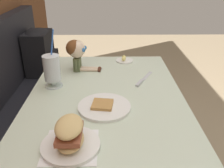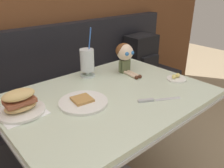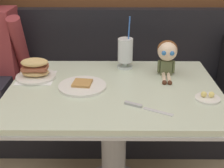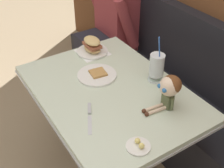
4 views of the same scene
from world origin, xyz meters
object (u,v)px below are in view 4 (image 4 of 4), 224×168
milkshake_glass (157,66)px  diner_patron (113,17)px  butter_saucer (139,146)px  butter_knife (90,113)px  sandwich_plate (92,47)px  toast_plate (97,75)px  seated_doll (169,88)px

milkshake_glass → diner_patron: size_ratio=0.39×
butter_saucer → butter_knife: (-0.33, -0.08, -0.00)m
milkshake_glass → butter_knife: milkshake_glass is taller
sandwich_plate → milkshake_glass: bearing=18.2°
diner_patron → sandwich_plate: bearing=-46.1°
butter_knife → diner_patron: (-0.99, 0.79, -0.00)m
toast_plate → milkshake_glass: size_ratio=0.79×
toast_plate → seated_doll: (0.46, 0.18, 0.12)m
milkshake_glass → seated_doll: milkshake_glass is taller
toast_plate → butter_knife: 0.36m
sandwich_plate → seated_doll: size_ratio=0.99×
seated_doll → butter_saucer: bearing=-63.5°
toast_plate → diner_patron: size_ratio=0.31×
milkshake_glass → seated_doll: size_ratio=1.41×
sandwich_plate → butter_saucer: 0.92m
milkshake_glass → butter_knife: 0.51m
seated_doll → diner_patron: diner_patron is taller
sandwich_plate → diner_patron: (-0.44, 0.45, -0.04)m
butter_knife → butter_saucer: bearing=13.8°
sandwich_plate → butter_saucer: size_ratio=1.83×
toast_plate → seated_doll: bearing=21.0°
seated_doll → diner_patron: 1.24m
toast_plate → butter_saucer: (0.62, -0.13, 0.00)m
toast_plate → butter_saucer: 0.63m
milkshake_glass → seated_doll: bearing=-24.7°
milkshake_glass → butter_knife: size_ratio=1.46×
butter_knife → milkshake_glass: bearing=96.0°
seated_doll → diner_patron: bearing=161.4°
diner_patron → butter_saucer: bearing=-28.0°
sandwich_plate → butter_knife: sandwich_plate is taller
sandwich_plate → seated_doll: 0.74m
butter_knife → seated_doll: bearing=65.5°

